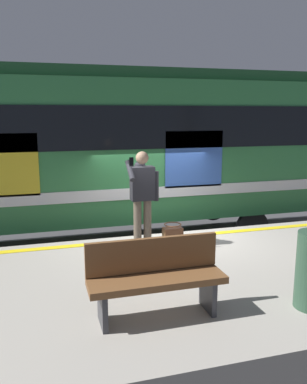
# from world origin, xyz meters

# --- Properties ---
(ground_plane) EXTENTS (25.18, 25.18, 0.00)m
(ground_plane) POSITION_xyz_m (0.00, 0.00, 0.00)
(ground_plane) COLOR #3D3D3F
(platform) EXTENTS (12.85, 4.14, 1.02)m
(platform) POSITION_xyz_m (0.00, 2.07, 0.51)
(platform) COLOR #9E998E
(platform) RESTS_ON ground
(safety_line) EXTENTS (12.59, 0.16, 0.01)m
(safety_line) POSITION_xyz_m (0.00, 0.30, 1.03)
(safety_line) COLOR yellow
(safety_line) RESTS_ON platform
(track_rail_near) EXTENTS (16.71, 0.08, 0.16)m
(track_rail_near) POSITION_xyz_m (0.00, -1.68, 0.08)
(track_rail_near) COLOR slate
(track_rail_near) RESTS_ON ground
(track_rail_far) EXTENTS (16.71, 0.08, 0.16)m
(track_rail_far) POSITION_xyz_m (0.00, -3.11, 0.08)
(track_rail_far) COLOR slate
(track_rail_far) RESTS_ON ground
(train_carriage) EXTENTS (11.30, 2.89, 4.14)m
(train_carriage) POSITION_xyz_m (0.99, -2.39, 2.61)
(train_carriage) COLOR #2D723F
(train_carriage) RESTS_ON ground
(passenger) EXTENTS (0.57, 0.55, 1.68)m
(passenger) POSITION_xyz_m (0.60, 0.63, 2.02)
(passenger) COLOR brown
(passenger) RESTS_ON platform
(handbag) EXTENTS (0.34, 0.31, 0.40)m
(handbag) POSITION_xyz_m (0.07, 0.75, 1.20)
(handbag) COLOR #59331E
(handbag) RESTS_ON platform
(bench) EXTENTS (1.58, 0.44, 0.90)m
(bench) POSITION_xyz_m (1.06, 3.05, 1.51)
(bench) COLOR brown
(bench) RESTS_ON platform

